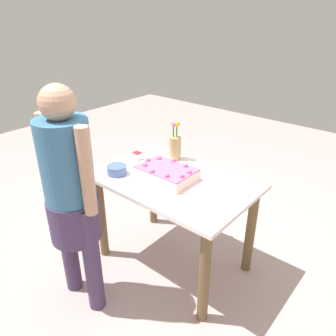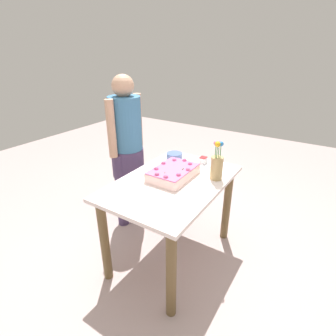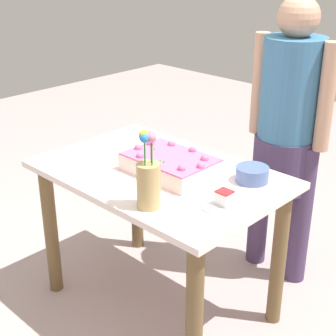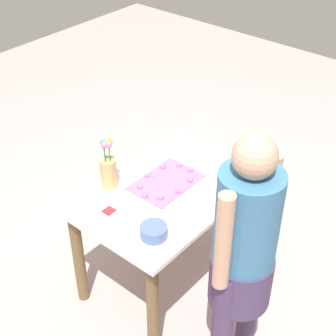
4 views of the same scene
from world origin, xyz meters
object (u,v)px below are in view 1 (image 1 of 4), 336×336
cake_knife (229,188)px  person_standing (70,191)px  sheet_cake (167,173)px  serving_plate_with_slice (137,158)px  flower_vase (175,145)px  fruit_bowl (117,170)px

cake_knife → person_standing: bearing=117.9°
sheet_cake → person_standing: (0.20, 0.65, 0.06)m
serving_plate_with_slice → cake_knife: (-0.79, -0.08, -0.02)m
sheet_cake → serving_plate_with_slice: bearing=-12.4°
flower_vase → serving_plate_with_slice: bearing=45.3°
sheet_cake → serving_plate_with_slice: sheet_cake is taller
serving_plate_with_slice → cake_knife: 0.79m
serving_plate_with_slice → person_standing: person_standing is taller
cake_knife → flower_vase: bearing=51.7°
serving_plate_with_slice → flower_vase: size_ratio=0.61×
flower_vase → person_standing: 0.95m
cake_knife → person_standing: (0.61, 0.81, 0.11)m
fruit_bowl → serving_plate_with_slice: bearing=-78.0°
flower_vase → person_standing: size_ratio=0.21×
fruit_bowl → flower_vase: bearing=-107.7°
fruit_bowl → person_standing: 0.49m
flower_vase → person_standing: (0.03, 0.95, -0.01)m
sheet_cake → person_standing: person_standing is taller
person_standing → fruit_bowl: bearing=14.3°
serving_plate_with_slice → flower_vase: 0.32m
flower_vase → fruit_bowl: 0.51m
sheet_cake → flower_vase: 0.35m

